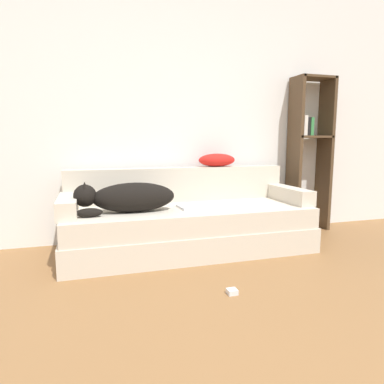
% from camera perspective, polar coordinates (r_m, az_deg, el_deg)
% --- Properties ---
extents(wall_back, '(7.69, 0.06, 2.70)m').
position_cam_1_polar(wall_back, '(3.53, -4.41, 14.38)').
color(wall_back, white).
rests_on(wall_back, ground_plane).
extents(couch, '(2.19, 0.83, 0.40)m').
position_cam_1_polar(couch, '(3.11, -0.51, -6.22)').
color(couch, beige).
rests_on(couch, ground_plane).
extents(couch_backrest, '(2.15, 0.15, 0.33)m').
position_cam_1_polar(couch_backrest, '(3.36, -2.18, 1.30)').
color(couch_backrest, beige).
rests_on(couch_backrest, couch).
extents(couch_arm_left, '(0.15, 0.64, 0.14)m').
position_cam_1_polar(couch_arm_left, '(2.93, -20.00, -2.14)').
color(couch_arm_left, beige).
rests_on(couch_arm_left, couch).
extents(couch_arm_right, '(0.15, 0.64, 0.14)m').
position_cam_1_polar(couch_arm_right, '(3.47, 15.89, -0.38)').
color(couch_arm_right, beige).
rests_on(couch_arm_right, couch).
extents(dog, '(0.82, 0.28, 0.26)m').
position_cam_1_polar(dog, '(2.87, -10.73, -0.87)').
color(dog, black).
rests_on(dog, couch).
extents(laptop, '(0.32, 0.24, 0.02)m').
position_cam_1_polar(laptop, '(3.04, 0.67, -2.42)').
color(laptop, silver).
rests_on(laptop, couch).
extents(throw_pillow, '(0.38, 0.20, 0.13)m').
position_cam_1_polar(throw_pillow, '(3.48, 4.16, 5.33)').
color(throw_pillow, red).
rests_on(throw_pillow, couch_backrest).
extents(bookshelf, '(0.43, 0.26, 1.67)m').
position_cam_1_polar(bookshelf, '(4.00, 18.99, 7.21)').
color(bookshelf, '#4C3823').
rests_on(bookshelf, ground_plane).
extents(power_adapter, '(0.06, 0.06, 0.03)m').
position_cam_1_polar(power_adapter, '(2.32, 6.70, -16.16)').
color(power_adapter, silver).
rests_on(power_adapter, ground_plane).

